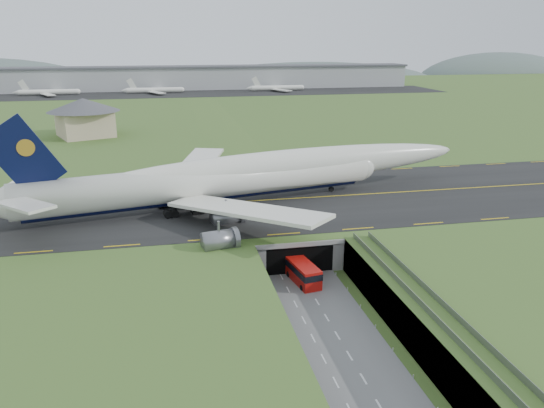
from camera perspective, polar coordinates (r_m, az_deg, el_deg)
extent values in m
plane|color=#426327|center=(87.12, 4.32, -9.67)|extent=(900.00, 900.00, 0.00)
cube|color=gray|center=(85.80, 4.37, -7.89)|extent=(800.00, 800.00, 6.00)
cube|color=slate|center=(80.76, 5.80, -11.97)|extent=(12.00, 75.00, 0.20)
cube|color=black|center=(114.67, -0.06, 0.43)|extent=(800.00, 44.00, 0.18)
cube|color=gray|center=(101.86, 1.51, -2.15)|extent=(16.00, 22.00, 1.00)
cube|color=gray|center=(101.47, -2.37, -3.74)|extent=(2.00, 22.00, 6.00)
cube|color=gray|center=(104.44, 5.24, -3.17)|extent=(2.00, 22.00, 6.00)
cube|color=black|center=(98.39, 2.15, -4.75)|extent=(12.00, 12.00, 5.00)
cube|color=#A8A8A3|center=(91.79, 3.06, -4.35)|extent=(17.00, 0.50, 0.80)
cube|color=#A8A8A3|center=(73.16, 16.96, -10.93)|extent=(3.00, 53.00, 0.50)
cube|color=gray|center=(72.20, 16.02, -10.57)|extent=(0.06, 53.00, 1.00)
cube|color=gray|center=(73.46, 17.99, -10.25)|extent=(0.06, 53.00, 1.00)
cylinder|color=#A8A8A3|center=(67.76, 20.63, -16.74)|extent=(0.90, 0.90, 5.60)
cylinder|color=#A8A8A3|center=(76.49, 15.87, -12.07)|extent=(0.90, 0.90, 5.60)
cylinder|color=#A8A8A3|center=(86.01, 12.25, -8.34)|extent=(0.90, 0.90, 5.60)
cylinder|color=white|center=(108.90, -7.12, 2.37)|extent=(73.28, 21.70, 6.91)
sphere|color=white|center=(123.80, 9.43, 4.10)|extent=(8.01, 8.01, 6.77)
ellipsoid|color=white|center=(115.38, 2.35, 4.14)|extent=(85.27, 23.68, 7.25)
ellipsoid|color=black|center=(123.04, 9.03, 4.45)|extent=(5.35, 3.94, 2.42)
cylinder|color=black|center=(109.62, -7.06, 1.01)|extent=(68.87, 17.03, 2.90)
cube|color=white|center=(125.87, -8.39, 3.86)|extent=(17.31, 33.09, 2.91)
cube|color=white|center=(112.52, -24.94, 2.20)|extent=(7.99, 12.77, 1.11)
cube|color=white|center=(94.09, -2.84, -0.62)|extent=(27.18, 29.17, 2.91)
cube|color=white|center=(96.87, -25.05, -0.08)|extent=(11.33, 12.24, 1.11)
cube|color=black|center=(103.21, -25.15, 4.63)|extent=(13.58, 3.43, 15.28)
cylinder|color=gold|center=(102.89, -24.97, 5.54)|extent=(3.11, 1.36, 3.02)
cylinder|color=slate|center=(119.80, -8.07, 1.53)|extent=(6.22, 4.63, 3.56)
cylinder|color=slate|center=(129.35, -11.60, 2.53)|extent=(6.22, 4.63, 3.56)
cylinder|color=slate|center=(101.00, -4.95, -1.39)|extent=(6.22, 4.63, 3.56)
cylinder|color=slate|center=(89.40, -5.73, -3.96)|extent=(6.22, 4.63, 3.56)
cylinder|color=black|center=(121.28, 6.39, 1.60)|extent=(1.27, 0.77, 1.19)
cube|color=black|center=(109.01, -9.47, -0.26)|extent=(7.88, 8.72, 1.51)
cube|color=red|center=(90.04, 3.36, -7.39)|extent=(4.53, 8.79, 3.35)
cube|color=black|center=(89.76, 3.37, -7.00)|extent=(4.61, 8.92, 1.12)
cube|color=black|center=(90.63, 3.35, -8.19)|extent=(4.21, 8.21, 0.56)
cylinder|color=black|center=(87.75, 3.25, -8.99)|extent=(0.56, 1.06, 1.01)
cylinder|color=black|center=(92.34, 1.79, -7.57)|extent=(0.56, 1.06, 1.01)
cylinder|color=black|center=(88.89, 4.97, -8.67)|extent=(0.56, 1.06, 1.01)
cylinder|color=black|center=(93.42, 3.44, -7.28)|extent=(0.56, 1.06, 1.01)
cube|color=#C5AF8E|center=(201.10, -19.46, 8.12)|extent=(21.93, 21.93, 9.02)
cone|color=#4C4C51|center=(200.23, -19.66, 10.03)|extent=(32.17, 32.17, 4.51)
cube|color=#B2B2B2|center=(376.01, -8.42, 13.26)|extent=(300.00, 22.00, 15.00)
cube|color=#4C4C51|center=(375.57, -8.47, 14.40)|extent=(302.00, 24.00, 1.20)
cube|color=black|center=(346.78, -8.05, 11.71)|extent=(320.00, 50.00, 0.08)
cylinder|color=white|center=(357.38, -22.89, 11.04)|extent=(34.00, 3.20, 3.20)
cylinder|color=white|center=(350.91, -12.51, 11.88)|extent=(34.00, 3.20, 3.20)
cylinder|color=white|center=(358.74, 0.53, 12.39)|extent=(34.00, 3.20, 3.20)
ellipsoid|color=#556661|center=(525.84, 4.25, 12.62)|extent=(260.00, 91.00, 44.00)
ellipsoid|color=#556661|center=(610.93, 23.04, 11.98)|extent=(180.00, 63.00, 60.00)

